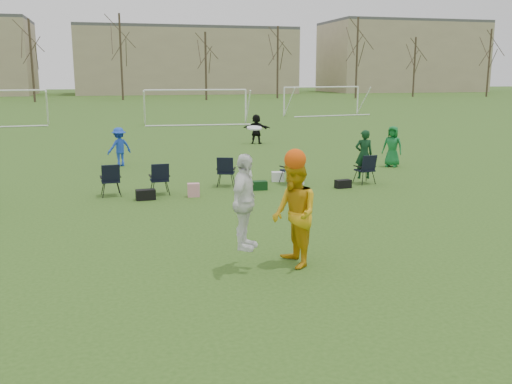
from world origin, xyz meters
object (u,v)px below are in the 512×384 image
object	(u,v)px
goal_right	(322,93)
fielder_black	(256,129)
center_contest	(278,209)
goal_mid	(196,97)
fielder_green_far	(392,146)
fielder_blue	(119,147)

from	to	relation	value
goal_right	fielder_black	bearing A→B (deg)	-127.96
center_contest	goal_mid	world-z (taller)	center_contest
fielder_green_far	goal_mid	distance (m)	21.76
fielder_black	center_contest	distance (m)	19.21
goal_right	fielder_green_far	bearing A→B (deg)	-113.53
fielder_black	goal_right	size ratio (longest dim) A/B	0.21
goal_mid	goal_right	xyz separation A→B (m)	(12.00, 6.00, 0.00)
fielder_blue	center_contest	size ratio (longest dim) A/B	0.57
fielder_green_far	fielder_black	world-z (taller)	fielder_green_far
goal_mid	fielder_black	bearing A→B (deg)	-80.74
fielder_black	goal_mid	world-z (taller)	goal_mid
goal_mid	goal_right	bearing A→B (deg)	30.57
center_contest	goal_right	distance (m)	40.47
fielder_green_far	goal_mid	bearing A→B (deg)	144.97
fielder_blue	goal_right	size ratio (longest dim) A/B	0.21
fielder_black	center_contest	xyz separation A→B (m)	(-4.47, -18.68, 0.37)
fielder_green_far	center_contest	world-z (taller)	center_contest
fielder_black	goal_right	world-z (taller)	goal_right
fielder_black	center_contest	size ratio (longest dim) A/B	0.57
fielder_blue	center_contest	xyz separation A→B (m)	(2.56, -12.98, 0.37)
fielder_blue	fielder_black	world-z (taller)	fielder_black
fielder_black	goal_right	distance (m)	21.70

